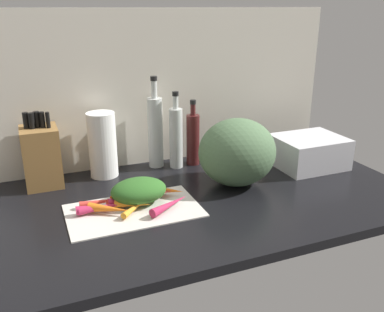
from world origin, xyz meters
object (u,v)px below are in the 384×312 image
(carrot_3, at_px, (170,204))
(carrot_4, at_px, (128,191))
(carrot_11, at_px, (133,204))
(winter_squash, at_px, (237,152))
(bottle_0, at_px, (155,131))
(bottle_1, at_px, (176,137))
(cutting_board, at_px, (134,210))
(carrot_7, at_px, (155,194))
(knife_block, at_px, (41,156))
(bottle_2, at_px, (193,138))
(carrot_6, at_px, (137,206))
(carrot_2, at_px, (131,198))
(carrot_5, at_px, (167,190))
(carrot_10, at_px, (127,197))
(carrot_8, at_px, (102,202))
(dish_rack, at_px, (309,152))
(carrot_0, at_px, (102,207))
(carrot_12, at_px, (105,207))
(carrot_9, at_px, (110,209))
(paper_towel_roll, at_px, (103,145))
(carrot_1, at_px, (133,199))

(carrot_3, bearing_deg, carrot_4, 123.46)
(carrot_11, height_order, winter_squash, winter_squash)
(bottle_0, xyz_separation_m, bottle_1, (0.07, -0.04, -0.02))
(cutting_board, height_order, carrot_4, carrot_4)
(carrot_7, bearing_deg, carrot_4, 141.75)
(knife_block, bearing_deg, carrot_3, -46.20)
(carrot_11, relative_size, bottle_2, 0.43)
(carrot_6, relative_size, knife_block, 0.56)
(carrot_2, xyz_separation_m, bottle_1, (0.25, 0.26, 0.11))
(carrot_5, bearing_deg, cutting_board, -154.98)
(bottle_1, bearing_deg, carrot_10, -137.03)
(carrot_8, distance_m, carrot_10, 0.08)
(bottle_1, height_order, dish_rack, bottle_1)
(bottle_1, bearing_deg, bottle_0, 150.58)
(carrot_4, distance_m, bottle_1, 0.34)
(bottle_2, bearing_deg, bottle_1, -174.09)
(carrot_0, bearing_deg, carrot_12, 5.01)
(cutting_board, xyz_separation_m, carrot_9, (-0.08, -0.00, 0.02))
(carrot_7, bearing_deg, dish_rack, 6.06)
(paper_towel_roll, bearing_deg, bottle_0, 5.90)
(carrot_8, relative_size, winter_squash, 0.51)
(carrot_0, distance_m, carrot_6, 0.11)
(carrot_1, height_order, carrot_5, carrot_5)
(carrot_1, height_order, carrot_9, carrot_9)
(carrot_1, bearing_deg, winter_squash, 4.08)
(carrot_10, height_order, knife_block, knife_block)
(carrot_12, height_order, knife_block, knife_block)
(cutting_board, distance_m, carrot_9, 0.08)
(bottle_1, bearing_deg, paper_towel_roll, 176.33)
(bottle_0, bearing_deg, carrot_1, -119.68)
(bottle_2, bearing_deg, carrot_12, -144.60)
(carrot_2, distance_m, carrot_12, 0.10)
(bottle_2, bearing_deg, carrot_11, -136.70)
(carrot_10, distance_m, dish_rack, 0.75)
(carrot_4, xyz_separation_m, bottle_0, (0.17, 0.24, 0.12))
(carrot_2, xyz_separation_m, carrot_9, (-0.08, -0.06, 0.00))
(carrot_10, height_order, bottle_2, bottle_2)
(carrot_11, xyz_separation_m, winter_squash, (0.40, 0.07, 0.10))
(bottle_2, bearing_deg, winter_squash, -74.76)
(carrot_10, bearing_deg, carrot_3, -44.45)
(knife_block, bearing_deg, bottle_0, 3.55)
(knife_block, relative_size, dish_rack, 1.03)
(carrot_5, distance_m, carrot_10, 0.14)
(cutting_board, xyz_separation_m, carrot_12, (-0.08, 0.02, 0.02))
(bottle_1, bearing_deg, carrot_6, -128.33)
(knife_block, bearing_deg, winter_squash, -21.51)
(bottle_2, bearing_deg, carrot_5, -127.98)
(carrot_3, bearing_deg, bottle_2, 57.88)
(carrot_7, xyz_separation_m, bottle_2, (0.25, 0.27, 0.08))
(winter_squash, xyz_separation_m, dish_rack, (0.35, 0.05, -0.06))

